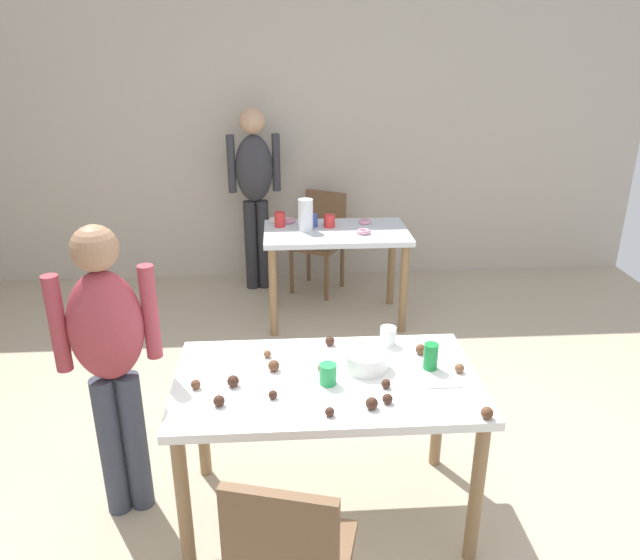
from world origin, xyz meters
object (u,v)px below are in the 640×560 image
Objects in this scene: pitcher_far at (306,215)px; mixing_bowl at (366,360)px; person_girl_near at (110,352)px; dining_table_near at (327,396)px; dining_table_far at (336,245)px; soda_can at (431,356)px; person_adult_far at (255,183)px; chair_far_table at (321,235)px; chair_near_table at (289,560)px.

mixing_bowl is at bearing -85.20° from pitcher_far.
pitcher_far is (0.96, 2.09, 0.01)m from person_girl_near.
dining_table_near is 5.52× the size of pitcher_far.
dining_table_far is 9.11× the size of soda_can.
person_adult_far is at bearing 97.95° from dining_table_near.
person_adult_far is 13.10× the size of soda_can.
chair_far_table reaches higher than dining_table_far.
dining_table_near is 1.55× the size of chair_near_table.
chair_far_table is 2.82m from soda_can.
soda_can is at bearing 50.68° from chair_near_table.
dining_table_near is 0.93× the size of person_girl_near.
soda_can is (0.47, 0.05, 0.16)m from dining_table_near.
soda_can is at bearing -83.72° from chair_far_table.
chair_far_table reaches higher than dining_table_near.
dining_table_near is 2.18m from dining_table_far.
pitcher_far is at bearing 86.23° from chair_near_table.
dining_table_near is 0.84× the size of person_adult_far.
chair_near_table reaches higher than dining_table_near.
person_adult_far reaches higher than dining_table_far.
dining_table_near is at bearing -82.05° from person_adult_far.
chair_near_table is 2.97m from pitcher_far.
person_girl_near is 0.90× the size of person_adult_far.
soda_can reaches higher than mixing_bowl.
person_adult_far reaches higher than pitcher_far.
person_adult_far is at bearing 120.69° from pitcher_far.
chair_far_table is 2.78m from mixing_bowl.
chair_near_table is 0.54× the size of person_adult_far.
soda_can is at bearing -3.55° from mixing_bowl.
dining_table_far is 0.70× the size of person_adult_far.
dining_table_near is at bearing -96.33° from dining_table_far.
pitcher_far is (0.01, 2.19, 0.22)m from dining_table_near.
chair_far_table is 0.74m from person_adult_far.
chair_far_table is at bearing 96.28° from soda_can.
pitcher_far is at bearing 102.39° from soda_can.
chair_near_table is 0.95m from mixing_bowl.
soda_can is (0.23, -2.11, 0.18)m from dining_table_far.
pitcher_far is at bearing -59.31° from person_adult_far.
chair_near_table is at bearing -95.66° from chair_far_table.
chair_near_table is (-0.19, -0.76, -0.16)m from dining_table_near.
chair_near_table reaches higher than dining_table_far.
person_adult_far is (-0.64, 0.71, 0.33)m from dining_table_far.
person_girl_near is at bearing -120.01° from dining_table_far.
dining_table_far is 2.13m from soda_can.
chair_far_table is at bearing 75.95° from pitcher_far.
chair_far_table is at bearing 96.09° from dining_table_far.
soda_can is (0.29, -0.02, 0.02)m from mixing_bowl.
person_girl_near reaches higher than dining_table_far.
dining_table_far is at bearing -5.78° from pitcher_far.
dining_table_far is 0.34m from pitcher_far.
soda_can is at bearing 6.34° from dining_table_near.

